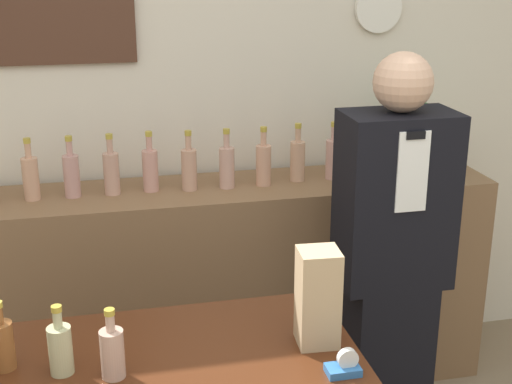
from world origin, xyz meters
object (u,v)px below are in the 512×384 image
shopkeeper (391,268)px  tape_dispenser (345,366)px  potted_plant (416,134)px  paper_bag (318,297)px

shopkeeper → tape_dispenser: size_ratio=18.45×
potted_plant → paper_bag: potted_plant is taller
shopkeeper → potted_plant: (0.35, 0.59, 0.37)m
shopkeeper → potted_plant: bearing=59.5°
shopkeeper → paper_bag: shopkeeper is taller
tape_dispenser → potted_plant: bearing=59.3°
paper_bag → shopkeeper: bearing=51.6°
tape_dispenser → paper_bag: bearing=98.1°
potted_plant → shopkeeper: bearing=-120.5°
shopkeeper → paper_bag: 0.84m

